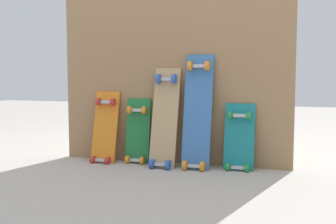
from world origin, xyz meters
The scene contains 7 objects.
ground_plane centered at (0.00, 0.00, 0.00)m, with size 12.00×12.00×0.00m, color #B2AAA0.
plywood_wall_panel centered at (0.00, 0.07, 0.91)m, with size 1.78×0.04×1.82m, color #99724C.
skateboard_orange centered at (-0.52, -0.04, 0.24)m, with size 0.20×0.21×0.62m.
skateboard_green centered at (-0.27, 0.00, 0.21)m, with size 0.19×0.14×0.56m.
skateboard_natural centered at (-0.03, -0.07, 0.33)m, with size 0.20×0.26×0.79m.
skateboard_blue centered at (0.22, -0.05, 0.38)m, with size 0.21×0.24×0.89m.
skateboard_teal centered at (0.52, -0.02, 0.20)m, with size 0.22×0.16×0.54m.
Camera 1 is at (0.93, -3.11, 0.70)m, focal length 46.58 mm.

